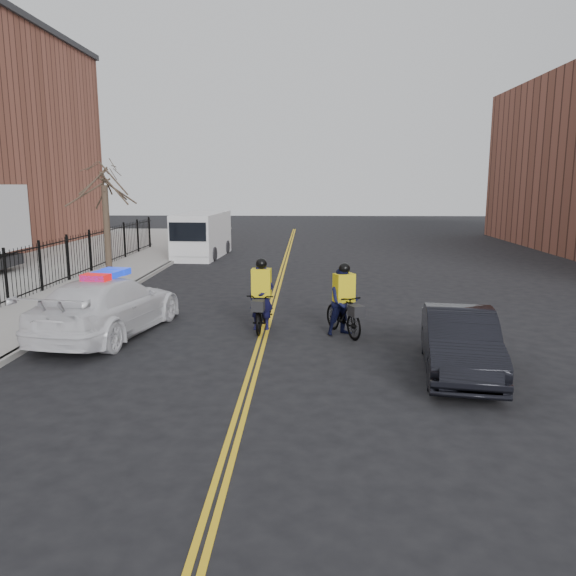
# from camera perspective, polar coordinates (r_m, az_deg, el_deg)

# --- Properties ---
(ground) EXTENTS (120.00, 120.00, 0.00)m
(ground) POSITION_cam_1_polar(r_m,az_deg,el_deg) (15.08, -2.77, -5.72)
(ground) COLOR black
(ground) RESTS_ON ground
(center_line_left) EXTENTS (0.10, 60.00, 0.01)m
(center_line_left) POSITION_cam_1_polar(r_m,az_deg,el_deg) (22.85, -1.32, -0.06)
(center_line_left) COLOR yellow
(center_line_left) RESTS_ON ground
(center_line_right) EXTENTS (0.10, 60.00, 0.01)m
(center_line_right) POSITION_cam_1_polar(r_m,az_deg,el_deg) (22.84, -0.92, -0.06)
(center_line_right) COLOR yellow
(center_line_right) RESTS_ON ground
(sidewalk) EXTENTS (3.00, 60.00, 0.15)m
(sidewalk) POSITION_cam_1_polar(r_m,az_deg,el_deg) (24.42, -18.98, 0.22)
(sidewalk) COLOR gray
(sidewalk) RESTS_ON ground
(curb) EXTENTS (0.20, 60.00, 0.15)m
(curb) POSITION_cam_1_polar(r_m,az_deg,el_deg) (23.92, -15.63, 0.20)
(curb) COLOR gray
(curb) RESTS_ON ground
(iron_fence) EXTENTS (0.12, 28.00, 2.00)m
(iron_fence) POSITION_cam_1_polar(r_m,az_deg,el_deg) (24.86, -22.34, 2.33)
(iron_fence) COLOR black
(iron_fence) RESTS_ON ground
(street_tree) EXTENTS (3.20, 3.20, 4.80)m
(street_tree) POSITION_cam_1_polar(r_m,az_deg,el_deg) (25.98, -18.08, 8.55)
(street_tree) COLOR #392D21
(street_tree) RESTS_ON sidewalk
(police_cruiser) EXTENTS (3.25, 6.03, 1.82)m
(police_cruiser) POSITION_cam_1_polar(r_m,az_deg,el_deg) (16.57, -17.80, -1.75)
(police_cruiser) COLOR white
(police_cruiser) RESTS_ON ground
(dark_sedan) EXTENTS (2.16, 4.55, 1.44)m
(dark_sedan) POSITION_cam_1_polar(r_m,az_deg,el_deg) (13.25, 17.06, -5.27)
(dark_sedan) COLOR black
(dark_sedan) RESTS_ON ground
(cargo_van) EXTENTS (2.64, 6.18, 2.54)m
(cargo_van) POSITION_cam_1_polar(r_m,az_deg,el_deg) (32.95, -8.80, 5.27)
(cargo_van) COLOR white
(cargo_van) RESTS_ON ground
(cyclist_near) EXTENTS (0.86, 2.19, 2.11)m
(cyclist_near) POSITION_cam_1_polar(r_m,az_deg,el_deg) (16.40, -2.70, -1.73)
(cyclist_near) COLOR black
(cyclist_near) RESTS_ON ground
(cyclist_far) EXTENTS (1.37, 2.10, 2.07)m
(cyclist_far) POSITION_cam_1_polar(r_m,az_deg,el_deg) (15.82, 5.69, -1.93)
(cyclist_far) COLOR black
(cyclist_far) RESTS_ON ground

